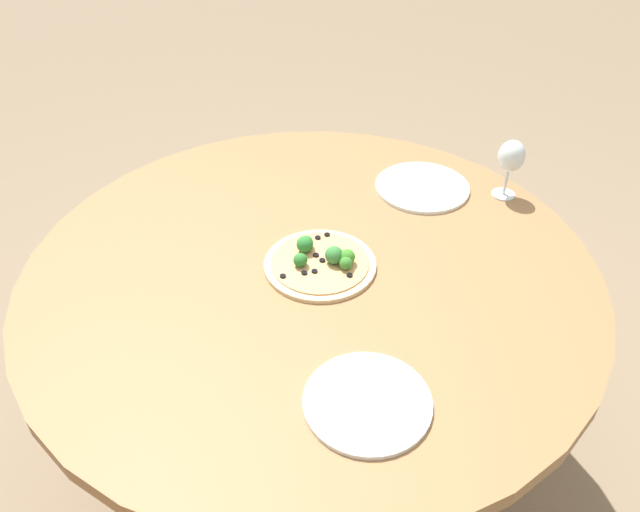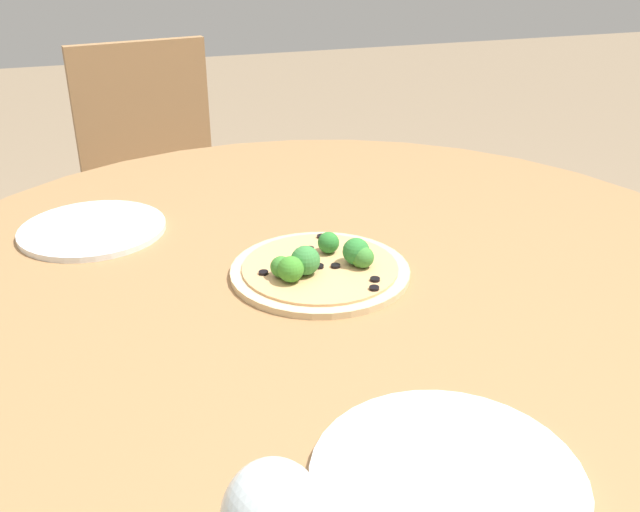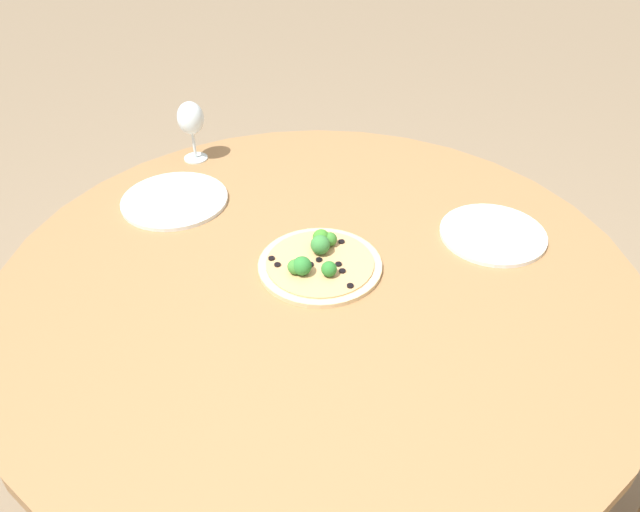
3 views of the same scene
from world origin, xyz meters
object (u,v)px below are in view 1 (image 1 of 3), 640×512
pizza (321,261)px  wine_glass (511,158)px  plate_far (422,187)px  plate_near (367,402)px

pizza → wine_glass: (-0.54, 0.21, 0.10)m
plate_far → pizza: bearing=-2.6°
plate_near → plate_far: (-0.71, -0.29, -0.00)m
pizza → wine_glass: bearing=158.7°
plate_far → plate_near: bearing=22.5°
wine_glass → plate_near: (0.81, 0.10, -0.11)m
wine_glass → plate_near: wine_glass is taller
plate_near → plate_far: size_ratio=0.92×
pizza → plate_near: (0.27, 0.31, -0.01)m
wine_glass → plate_far: wine_glass is taller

